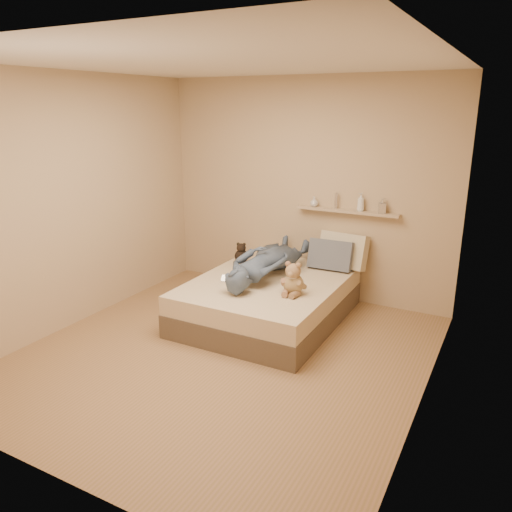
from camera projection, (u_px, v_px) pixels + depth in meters
The scene contains 10 objects.
room at pixel (221, 220), 4.36m from camera, with size 3.80×3.80×3.80m.
bed at pixel (268, 300), 5.45m from camera, with size 1.50×1.90×0.45m.
game_console at pixel (230, 279), 4.97m from camera, with size 0.19×0.13×0.06m.
teddy_bear at pixel (293, 281), 4.95m from camera, with size 0.28×0.27×0.34m.
dark_plush at pixel (241, 254), 5.96m from camera, with size 0.16×0.16×0.25m.
pillow_cream at pixel (343, 250), 5.78m from camera, with size 0.55×0.16×0.40m, color beige.
pillow_grey at pixel (331, 255), 5.72m from camera, with size 0.50×0.14×0.34m, color slate.
person at pixel (266, 261), 5.47m from camera, with size 0.55×1.50×0.36m, color #485871.
wall_shelf at pixel (347, 211), 5.72m from camera, with size 1.20×0.12×0.03m, color tan.
shelf_bottles at pixel (352, 203), 5.67m from camera, with size 0.90×0.11×0.21m.
Camera 1 is at (2.28, -3.61, 2.26)m, focal length 35.00 mm.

